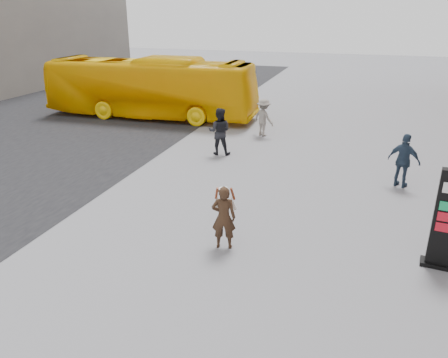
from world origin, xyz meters
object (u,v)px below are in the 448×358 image
(pedestrian_c, at_px, (404,161))
(woman, at_px, (224,217))
(bus, at_px, (150,88))
(info_pylon, at_px, (447,220))
(pedestrian_b, at_px, (264,118))
(pedestrian_a, at_px, (219,131))

(pedestrian_c, bearing_deg, woman, 76.01)
(pedestrian_c, bearing_deg, bus, -3.37)
(info_pylon, distance_m, pedestrian_b, 11.08)
(woman, bearing_deg, pedestrian_b, -94.27)
(info_pylon, bearing_deg, pedestrian_c, 103.58)
(pedestrian_a, distance_m, pedestrian_b, 3.29)
(bus, xyz_separation_m, pedestrian_a, (5.37, -4.86, -0.62))
(bus, xyz_separation_m, pedestrian_b, (6.40, -1.73, -0.71))
(woman, relative_size, bus, 0.14)
(woman, xyz_separation_m, pedestrian_c, (4.22, 5.37, 0.06))
(bus, height_order, pedestrian_c, bus)
(pedestrian_a, xyz_separation_m, pedestrian_b, (1.02, 3.12, -0.09))
(pedestrian_c, bearing_deg, pedestrian_b, -14.83)
(woman, xyz_separation_m, bus, (-7.74, 11.62, 0.73))
(pedestrian_b, bearing_deg, woman, 128.31)
(info_pylon, height_order, pedestrian_b, info_pylon)
(bus, relative_size, pedestrian_a, 6.03)
(woman, xyz_separation_m, pedestrian_b, (-1.34, 9.88, 0.02))
(woman, bearing_deg, bus, -68.34)
(woman, height_order, pedestrian_b, pedestrian_b)
(pedestrian_b, bearing_deg, bus, 15.40)
(bus, bearing_deg, pedestrian_a, -133.94)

